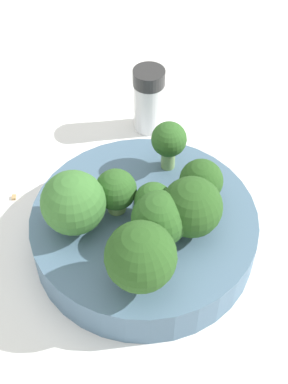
{
  "coord_description": "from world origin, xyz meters",
  "views": [
    {
      "loc": [
        0.29,
        0.1,
        0.42
      ],
      "look_at": [
        0.0,
        0.0,
        0.07
      ],
      "focal_mm": 50.0,
      "sensor_mm": 36.0,
      "label": 1
    }
  ],
  "objects": [
    {
      "name": "ground_plane",
      "position": [
        0.0,
        0.0,
        0.0
      ],
      "size": [
        3.0,
        3.0,
        0.0
      ],
      "primitive_type": "plane",
      "color": "white"
    },
    {
      "name": "bowl",
      "position": [
        0.0,
        0.0,
        0.02
      ],
      "size": [
        0.21,
        0.21,
        0.04
      ],
      "primitive_type": "cylinder",
      "color": "slate",
      "rests_on": "ground_plane"
    },
    {
      "name": "broccoli_floret_0",
      "position": [
        0.0,
        -0.03,
        0.07
      ],
      "size": [
        0.04,
        0.04,
        0.05
      ],
      "color": "#7A9E5B",
      "rests_on": "bowl"
    },
    {
      "name": "broccoli_floret_1",
      "position": [
        0.0,
        0.04,
        0.07
      ],
      "size": [
        0.05,
        0.05,
        0.06
      ],
      "color": "#7A9E5B",
      "rests_on": "bowl"
    },
    {
      "name": "broccoli_floret_2",
      "position": [
        -0.0,
        0.01,
        0.06
      ],
      "size": [
        0.03,
        0.03,
        0.04
      ],
      "color": "#7A9E5B",
      "rests_on": "bowl"
    },
    {
      "name": "broccoli_floret_3",
      "position": [
        0.03,
        -0.05,
        0.07
      ],
      "size": [
        0.06,
        0.06,
        0.06
      ],
      "color": "#7A9E5B",
      "rests_on": "bowl"
    },
    {
      "name": "broccoli_floret_4",
      "position": [
        -0.07,
        -0.0,
        0.07
      ],
      "size": [
        0.03,
        0.03,
        0.05
      ],
      "color": "#7A9E5B",
      "rests_on": "bowl"
    },
    {
      "name": "broccoli_floret_5",
      "position": [
        0.02,
        0.02,
        0.07
      ],
      "size": [
        0.05,
        0.05,
        0.05
      ],
      "color": "#8EB770",
      "rests_on": "bowl"
    },
    {
      "name": "broccoli_floret_6",
      "position": [
        -0.04,
        0.04,
        0.07
      ],
      "size": [
        0.04,
        0.04,
        0.05
      ],
      "color": "#84AD66",
      "rests_on": "bowl"
    },
    {
      "name": "broccoli_floret_7",
      "position": [
        0.07,
        0.02,
        0.08
      ],
      "size": [
        0.06,
        0.06,
        0.07
      ],
      "color": "#84AD66",
      "rests_on": "bowl"
    },
    {
      "name": "pepper_shaker",
      "position": [
        -0.16,
        -0.05,
        0.04
      ],
      "size": [
        0.04,
        0.04,
        0.08
      ],
      "color": "silver",
      "rests_on": "ground_plane"
    },
    {
      "name": "almond_crumb_0",
      "position": [
        -0.01,
        -0.15,
        0.0
      ],
      "size": [
        0.01,
        0.01,
        0.01
      ],
      "primitive_type": "cube",
      "rotation": [
        0.0,
        0.0,
        0.39
      ],
      "color": "tan",
      "rests_on": "ground_plane"
    }
  ]
}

